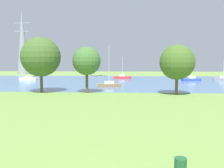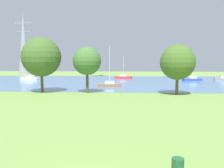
# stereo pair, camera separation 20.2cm
# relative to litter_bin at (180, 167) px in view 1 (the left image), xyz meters

# --- Properties ---
(ground_plane) EXTENTS (160.00, 160.00, 0.00)m
(ground_plane) POSITION_rel_litter_bin_xyz_m (-3.95, 19.77, -0.40)
(ground_plane) COLOR olive
(litter_bin) EXTENTS (0.56, 0.56, 0.80)m
(litter_bin) POSITION_rel_litter_bin_xyz_m (0.00, 0.00, 0.00)
(litter_bin) COLOR #1E512D
(litter_bin) RESTS_ON ground
(water_surface) EXTENTS (140.00, 40.00, 0.02)m
(water_surface) POSITION_rel_litter_bin_xyz_m (-3.95, 47.77, -0.39)
(water_surface) COLOR teal
(water_surface) RESTS_ON ground
(sailboat_white) EXTENTS (4.99, 2.33, 5.11)m
(sailboat_white) POSITION_rel_litter_bin_xyz_m (-27.93, 50.63, 0.04)
(sailboat_white) COLOR white
(sailboat_white) RESTS_ON water_surface
(sailboat_brown) EXTENTS (4.92, 1.94, 8.06)m
(sailboat_brown) POSITION_rel_litter_bin_xyz_m (-5.80, 35.93, 0.08)
(sailboat_brown) COLOR brown
(sailboat_brown) RESTS_ON water_surface
(sailboat_blue) EXTENTS (5.00, 2.43, 6.66)m
(sailboat_blue) POSITION_rel_litter_bin_xyz_m (14.09, 50.93, 0.06)
(sailboat_blue) COLOR blue
(sailboat_blue) RESTS_ON water_surface
(sailboat_red) EXTENTS (5.00, 2.41, 6.20)m
(sailboat_red) POSITION_rel_litter_bin_xyz_m (-3.49, 57.63, 0.05)
(sailboat_red) COLOR red
(sailboat_red) RESTS_ON water_surface
(sailboat_gray) EXTENTS (5.01, 2.46, 5.36)m
(sailboat_gray) POSITION_rel_litter_bin_xyz_m (22.90, 53.17, 0.05)
(sailboat_gray) COLOR gray
(sailboat_gray) RESTS_ON water_surface
(tree_west_far) EXTENTS (6.36, 6.36, 8.95)m
(tree_west_far) POSITION_rel_litter_bin_xyz_m (-16.22, 27.38, 5.36)
(tree_west_far) COLOR brown
(tree_west_far) RESTS_ON ground
(tree_west_near) EXTENTS (4.52, 4.52, 7.38)m
(tree_west_near) POSITION_rel_litter_bin_xyz_m (-8.74, 27.22, 4.69)
(tree_west_near) COLOR brown
(tree_west_near) RESTS_ON ground
(tree_mid_shore) EXTENTS (5.29, 5.29, 7.58)m
(tree_mid_shore) POSITION_rel_litter_bin_xyz_m (5.18, 25.94, 4.52)
(tree_mid_shore) COLOR brown
(tree_mid_shore) RESTS_ON ground
(electricity_pylon) EXTENTS (6.40, 4.40, 23.50)m
(electricity_pylon) POSITION_rel_litter_bin_xyz_m (-40.70, 76.93, 11.36)
(electricity_pylon) COLOR gray
(electricity_pylon) RESTS_ON ground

